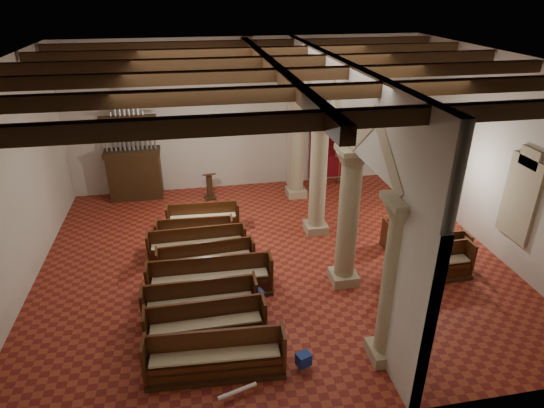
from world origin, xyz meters
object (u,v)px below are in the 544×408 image
(pipe_organ, at_px, (134,165))
(nave_pew_0, at_px, (216,361))
(lectern, at_px, (210,188))
(aisle_pew_0, at_px, (435,267))
(processional_banner, at_px, (339,166))

(pipe_organ, height_order, nave_pew_0, pipe_organ)
(lectern, xyz_separation_m, aisle_pew_0, (6.11, -6.62, -0.12))
(pipe_organ, xyz_separation_m, processional_banner, (8.41, -0.01, -0.62))
(nave_pew_0, distance_m, aisle_pew_0, 6.99)
(lectern, distance_m, processional_banner, 5.60)
(lectern, bearing_deg, nave_pew_0, -100.45)
(pipe_organ, distance_m, lectern, 3.06)
(nave_pew_0, bearing_deg, lectern, 90.74)
(processional_banner, relative_size, aisle_pew_0, 0.97)
(aisle_pew_0, bearing_deg, pipe_organ, 139.80)
(nave_pew_0, bearing_deg, processional_banner, 61.98)
(pipe_organ, xyz_separation_m, aisle_pew_0, (8.96, -7.28, -1.01))
(pipe_organ, relative_size, processional_banner, 2.12)
(lectern, bearing_deg, processional_banner, -1.11)
(lectern, bearing_deg, pipe_organ, 158.94)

